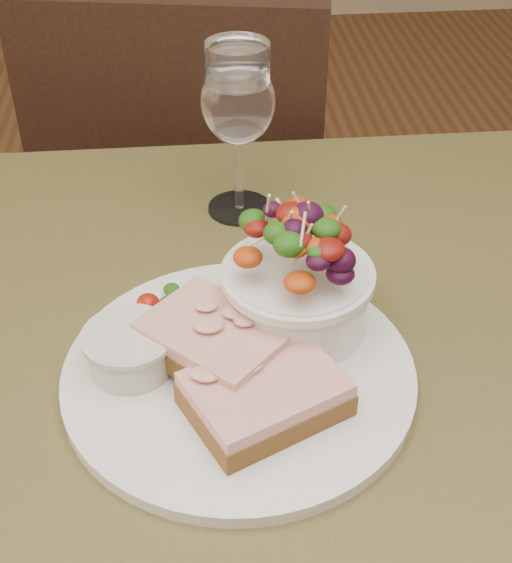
{
  "coord_description": "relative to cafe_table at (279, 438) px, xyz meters",
  "views": [
    {
      "loc": [
        -0.07,
        -0.49,
        1.22
      ],
      "look_at": [
        -0.02,
        0.04,
        0.81
      ],
      "focal_mm": 50.0,
      "sensor_mm": 36.0,
      "label": 1
    }
  ],
  "objects": [
    {
      "name": "sandwich_back",
      "position": [
        -0.06,
        -0.01,
        0.14
      ],
      "size": [
        0.14,
        0.14,
        0.03
      ],
      "rotation": [
        0.0,
        0.0,
        -0.77
      ],
      "color": "#533616",
      "rests_on": "dinner_plate"
    },
    {
      "name": "chair_far",
      "position": [
        -0.06,
        0.67,
        -0.36
      ],
      "size": [
        0.49,
        0.49,
        0.9
      ],
      "rotation": [
        0.0,
        0.0,
        2.96
      ],
      "color": "black",
      "rests_on": "ground"
    },
    {
      "name": "sandwich_front",
      "position": [
        -0.02,
        -0.07,
        0.13
      ],
      "size": [
        0.14,
        0.13,
        0.03
      ],
      "rotation": [
        0.0,
        0.0,
        0.45
      ],
      "color": "#533616",
      "rests_on": "dinner_plate"
    },
    {
      "name": "wine_glass",
      "position": [
        -0.02,
        0.24,
        0.22
      ],
      "size": [
        0.08,
        0.08,
        0.18
      ],
      "color": "white",
      "rests_on": "cafe_table"
    },
    {
      "name": "ramekin",
      "position": [
        -0.13,
        -0.01,
        0.13
      ],
      "size": [
        0.07,
        0.07,
        0.04
      ],
      "color": "silver",
      "rests_on": "dinner_plate"
    },
    {
      "name": "cafe_table",
      "position": [
        0.0,
        0.0,
        0.0
      ],
      "size": [
        0.8,
        0.8,
        0.75
      ],
      "color": "#4B3E20",
      "rests_on": "ground"
    },
    {
      "name": "salad_bowl",
      "position": [
        0.02,
        0.03,
        0.17
      ],
      "size": [
        0.12,
        0.12,
        0.13
      ],
      "color": "white",
      "rests_on": "dinner_plate"
    },
    {
      "name": "dinner_plate",
      "position": [
        -0.04,
        -0.02,
        0.11
      ],
      "size": [
        0.29,
        0.29,
        0.01
      ],
      "primitive_type": "cylinder",
      "color": "white",
      "rests_on": "cafe_table"
    },
    {
      "name": "garnish",
      "position": [
        -0.1,
        0.06,
        0.12
      ],
      "size": [
        0.05,
        0.04,
        0.02
      ],
      "color": "#113A0A",
      "rests_on": "dinner_plate"
    }
  ]
}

